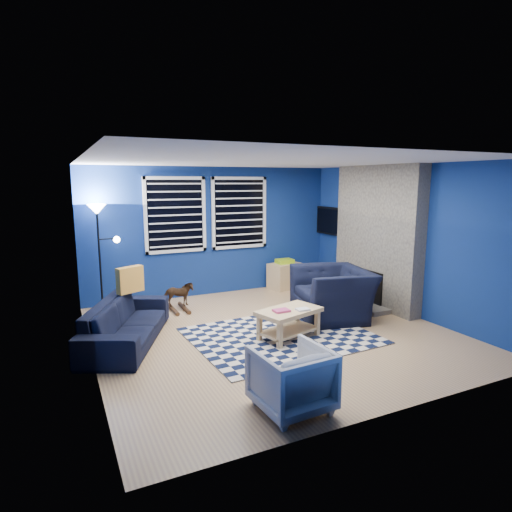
{
  "coord_description": "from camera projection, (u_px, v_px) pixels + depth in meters",
  "views": [
    {
      "loc": [
        -2.83,
        -5.39,
        2.22
      ],
      "look_at": [
        -0.12,
        0.3,
        1.12
      ],
      "focal_mm": 30.0,
      "sensor_mm": 36.0,
      "label": 1
    }
  ],
  "objects": [
    {
      "name": "armchair_bent",
      "position": [
        291.0,
        379.0,
        4.17
      ],
      "size": [
        0.72,
        0.74,
        0.64
      ],
      "primitive_type": "imported",
      "rotation": [
        0.0,
        0.0,
        3.2
      ],
      "color": "gray",
      "rests_on": "floor"
    },
    {
      "name": "floor_lamp",
      "position": [
        99.0,
        224.0,
        7.21
      ],
      "size": [
        0.5,
        0.31,
        1.84
      ],
      "color": "black",
      "rests_on": "floor"
    },
    {
      "name": "wall_left",
      "position": [
        87.0,
        264.0,
        5.1
      ],
      "size": [
        0.0,
        5.0,
        5.0
      ],
      "primitive_type": "plane",
      "rotation": [
        1.57,
        0.0,
        1.57
      ],
      "color": "navy",
      "rests_on": "floor"
    },
    {
      "name": "armchair_big",
      "position": [
        333.0,
        293.0,
        7.0
      ],
      "size": [
        1.46,
        1.33,
        0.81
      ],
      "primitive_type": "imported",
      "rotation": [
        0.0,
        0.0,
        -1.78
      ],
      "color": "black",
      "rests_on": "floor"
    },
    {
      "name": "window_right",
      "position": [
        240.0,
        213.0,
        8.52
      ],
      "size": [
        1.17,
        0.06,
        1.42
      ],
      "color": "black",
      "rests_on": "wall_back"
    },
    {
      "name": "floor",
      "position": [
        272.0,
        332.0,
        6.38
      ],
      "size": [
        5.0,
        5.0,
        0.0
      ],
      "primitive_type": "plane",
      "color": "tan",
      "rests_on": "ground"
    },
    {
      "name": "throw_pillow",
      "position": [
        130.0,
        280.0,
        6.35
      ],
      "size": [
        0.42,
        0.28,
        0.39
      ],
      "primitive_type": "cube",
      "rotation": [
        0.0,
        0.0,
        0.43
      ],
      "color": "#F1A138",
      "rests_on": "sofa"
    },
    {
      "name": "fireplace",
      "position": [
        376.0,
        240.0,
        7.61
      ],
      "size": [
        0.65,
        2.0,
        2.5
      ],
      "color": "gray",
      "rests_on": "floor"
    },
    {
      "name": "ceiling",
      "position": [
        273.0,
        161.0,
        5.94
      ],
      "size": [
        5.0,
        5.0,
        0.0
      ],
      "primitive_type": "plane",
      "rotation": [
        3.14,
        0.0,
        0.0
      ],
      "color": "white",
      "rests_on": "wall_back"
    },
    {
      "name": "rocking_horse",
      "position": [
        178.0,
        295.0,
        7.39
      ],
      "size": [
        0.33,
        0.55,
        0.44
      ],
      "primitive_type": "imported",
      "rotation": [
        0.0,
        0.0,
        1.37
      ],
      "color": "#462916",
      "rests_on": "floor"
    },
    {
      "name": "wall_right",
      "position": [
        403.0,
        240.0,
        7.22
      ],
      "size": [
        0.0,
        5.0,
        5.0
      ],
      "primitive_type": "plane",
      "rotation": [
        1.57,
        0.0,
        -1.57
      ],
      "color": "navy",
      "rests_on": "floor"
    },
    {
      "name": "window_left",
      "position": [
        176.0,
        215.0,
        7.97
      ],
      "size": [
        1.17,
        0.06,
        1.42
      ],
      "color": "black",
      "rests_on": "wall_back"
    },
    {
      "name": "coffee_table",
      "position": [
        289.0,
        317.0,
        6.07
      ],
      "size": [
        1.02,
        0.76,
        0.45
      ],
      "rotation": [
        0.0,
        0.0,
        0.28
      ],
      "color": "#D8BD79",
      "rests_on": "rug"
    },
    {
      "name": "cabinet",
      "position": [
        285.0,
        275.0,
        8.95
      ],
      "size": [
        0.72,
        0.57,
        0.62
      ],
      "rotation": [
        0.0,
        0.0,
        0.24
      ],
      "color": "#D8BD79",
      "rests_on": "floor"
    },
    {
      "name": "tv",
      "position": [
        331.0,
        221.0,
        8.95
      ],
      "size": [
        0.07,
        1.0,
        0.58
      ],
      "color": "black",
      "rests_on": "wall_right"
    },
    {
      "name": "sofa",
      "position": [
        127.0,
        322.0,
        5.93
      ],
      "size": [
        2.15,
        1.55,
        0.59
      ],
      "primitive_type": "imported",
      "rotation": [
        0.0,
        0.0,
        1.14
      ],
      "color": "black",
      "rests_on": "floor"
    },
    {
      "name": "rug",
      "position": [
        281.0,
        336.0,
        6.21
      ],
      "size": [
        2.59,
        2.12,
        0.02
      ],
      "primitive_type": "cube",
      "rotation": [
        0.0,
        0.0,
        0.05
      ],
      "color": "black",
      "rests_on": "floor"
    },
    {
      "name": "wall_back",
      "position": [
        213.0,
        231.0,
        8.38
      ],
      "size": [
        5.0,
        0.0,
        5.0
      ],
      "primitive_type": "plane",
      "rotation": [
        1.57,
        0.0,
        0.0
      ],
      "color": "navy",
      "rests_on": "floor"
    }
  ]
}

